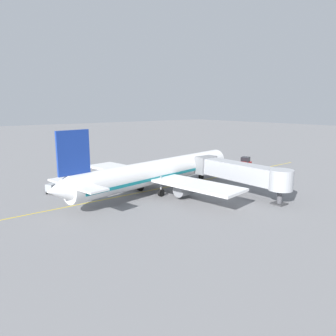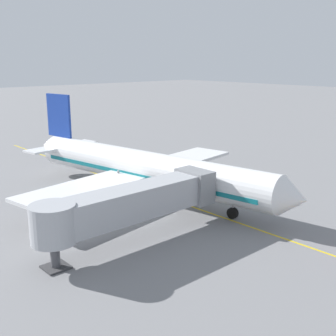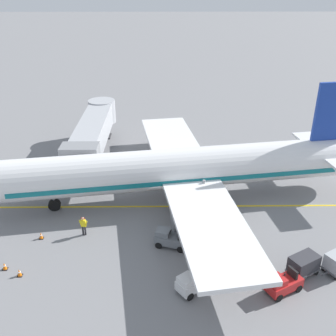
# 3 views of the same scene
# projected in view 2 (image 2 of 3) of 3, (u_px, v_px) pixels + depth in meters

# --- Properties ---
(ground_plane) EXTENTS (400.00, 400.00, 0.00)m
(ground_plane) POSITION_uv_depth(u_px,v_px,m) (161.00, 196.00, 48.92)
(ground_plane) COLOR slate
(gate_lead_in_line) EXTENTS (0.24, 80.00, 0.01)m
(gate_lead_in_line) POSITION_uv_depth(u_px,v_px,m) (161.00, 196.00, 48.92)
(gate_lead_in_line) COLOR gold
(gate_lead_in_line) RESTS_ON ground
(parked_airliner) EXTENTS (30.44, 37.27, 10.63)m
(parked_airliner) POSITION_uv_depth(u_px,v_px,m) (144.00, 168.00, 48.31)
(parked_airliner) COLOR white
(parked_airliner) RESTS_ON ground
(jet_bridge) EXTENTS (17.18, 3.50, 4.98)m
(jet_bridge) POSITION_uv_depth(u_px,v_px,m) (130.00, 203.00, 35.75)
(jet_bridge) COLOR #A8AAAF
(jet_bridge) RESTS_ON ground
(baggage_tug_lead) EXTENTS (2.47, 2.72, 1.62)m
(baggage_tug_lead) POSITION_uv_depth(u_px,v_px,m) (213.00, 171.00, 57.04)
(baggage_tug_lead) COLOR silver
(baggage_tug_lead) RESTS_ON ground
(baggage_tug_trailing) EXTENTS (1.92, 2.75, 1.62)m
(baggage_tug_trailing) POSITION_uv_depth(u_px,v_px,m) (195.00, 180.00, 52.86)
(baggage_tug_trailing) COLOR slate
(baggage_tug_trailing) RESTS_ON ground
(baggage_tug_spare) EXTENTS (2.24, 2.77, 1.62)m
(baggage_tug_spare) POSITION_uv_depth(u_px,v_px,m) (182.00, 163.00, 61.49)
(baggage_tug_spare) COLOR #B21E1E
(baggage_tug_spare) RESTS_ON ground
(baggage_cart_front) EXTENTS (2.23, 2.85, 1.58)m
(baggage_cart_front) POSITION_uv_depth(u_px,v_px,m) (165.00, 161.00, 61.72)
(baggage_cart_front) COLOR #4C4C51
(baggage_cart_front) RESTS_ON ground
(baggage_cart_second_in_train) EXTENTS (2.23, 2.85, 1.58)m
(baggage_cart_second_in_train) POSITION_uv_depth(u_px,v_px,m) (151.00, 158.00, 63.43)
(baggage_cart_second_in_train) COLOR #4C4C51
(baggage_cart_second_in_train) RESTS_ON ground
(baggage_cart_third_in_train) EXTENTS (2.23, 2.85, 1.58)m
(baggage_cart_third_in_train) POSITION_uv_depth(u_px,v_px,m) (136.00, 156.00, 64.75)
(baggage_cart_third_in_train) COLOR #4C4C51
(baggage_cart_third_in_train) RESTS_ON ground
(ground_crew_wing_walker) EXTENTS (0.29, 0.73, 1.69)m
(ground_crew_wing_walker) POSITION_uv_depth(u_px,v_px,m) (231.00, 193.00, 46.72)
(ground_crew_wing_walker) COLOR #232328
(ground_crew_wing_walker) RESTS_ON ground
(safety_cone_nose_left) EXTENTS (0.36, 0.36, 0.59)m
(safety_cone_nose_left) POSITION_uv_depth(u_px,v_px,m) (260.00, 206.00, 44.74)
(safety_cone_nose_left) COLOR black
(safety_cone_nose_left) RESTS_ON ground
(safety_cone_nose_right) EXTENTS (0.36, 0.36, 0.59)m
(safety_cone_nose_right) POSITION_uv_depth(u_px,v_px,m) (286.00, 198.00, 47.35)
(safety_cone_nose_right) COLOR black
(safety_cone_nose_right) RESTS_ON ground
(safety_cone_wing_tip) EXTENTS (0.36, 0.36, 0.59)m
(safety_cone_wing_tip) POSITION_uv_depth(u_px,v_px,m) (293.00, 202.00, 45.96)
(safety_cone_wing_tip) COLOR black
(safety_cone_wing_tip) RESTS_ON ground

